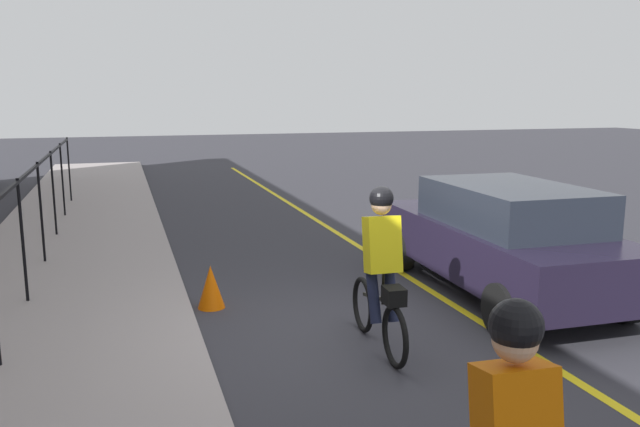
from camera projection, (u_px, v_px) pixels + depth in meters
The scene contains 7 objects.
ground_plane at pixel (358, 335), 7.44m from camera, with size 80.00×80.00×0.00m, color #302F36.
lane_line_centre at pixel (478, 320), 7.92m from camera, with size 36.00×0.12×0.01m, color yellow.
sidewalk at pixel (45, 365), 6.42m from camera, with size 40.00×3.20×0.15m, color gray.
iron_fence at pixel (6, 225), 7.01m from camera, with size 18.94×0.04×1.60m.
cyclist_lead at pixel (381, 271), 6.82m from camera, with size 1.71×0.38×1.83m.
patrol_sedan at pixel (502, 237), 8.84m from camera, with size 4.45×2.02×1.58m.
traffic_cone_near at pixel (211, 287), 8.35m from camera, with size 0.36×0.36×0.57m, color #F15F03.
Camera 1 is at (-6.60, 2.56, 2.76)m, focal length 35.60 mm.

